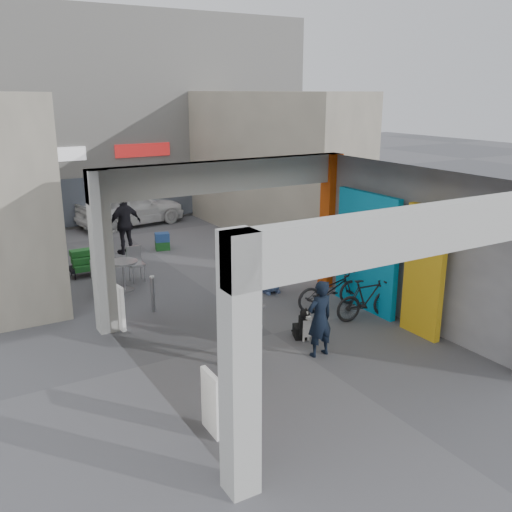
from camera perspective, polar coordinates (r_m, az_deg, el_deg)
ground at (r=12.37m, az=1.69°, el=-7.79°), size 90.00×90.00×0.00m
arcade_canopy at (r=11.26m, az=6.34°, el=2.10°), size 6.40×6.45×6.40m
far_building at (r=24.33m, az=-16.47°, el=13.15°), size 18.00×4.08×8.00m
plaza_bldg_right at (r=20.20m, az=1.29°, el=9.04°), size 2.00×9.00×5.00m
bollard_left at (r=13.62m, az=-10.29°, el=-3.79°), size 0.09×0.09×0.86m
bollard_center at (r=14.02m, az=-3.44°, el=-2.91°), size 0.09×0.09×0.88m
bollard_right at (r=15.10m, az=2.02°, el=-1.51°), size 0.09×0.09×0.86m
advert_board_near at (r=8.90m, az=-4.49°, el=-14.40°), size 0.11×0.55×1.00m
advert_board_far at (r=12.82m, az=-13.63°, el=-4.91°), size 0.16×0.56×1.00m
cafe_set at (r=15.48m, az=-13.84°, el=-1.90°), size 1.58×1.27×0.95m
produce_stand at (r=16.75m, az=-16.34°, el=-0.88°), size 1.10×0.60×0.73m
crate_stack at (r=18.89m, az=-9.35°, el=1.45°), size 0.52×0.45×0.56m
border_collie at (r=12.06m, az=4.68°, el=-7.03°), size 0.26×0.51×0.71m
man_with_dog at (r=11.20m, az=6.39°, el=-6.24°), size 0.57×0.38×1.54m
man_back_turned at (r=10.74m, az=-0.59°, el=-6.03°), size 1.17×1.09×1.93m
man_elderly at (r=14.56m, az=1.48°, el=-0.83°), size 0.75×0.49×1.52m
man_crates at (r=18.52m, az=-12.97°, el=3.16°), size 1.22×0.76×1.94m
bicycle_front at (r=13.74m, az=7.39°, el=-3.31°), size 1.81×0.70×0.94m
bicycle_rear at (r=13.21m, az=11.06°, el=-4.22°), size 1.65×0.62×0.97m
white_van at (r=22.53m, az=-12.43°, el=4.78°), size 4.29×2.18×1.40m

